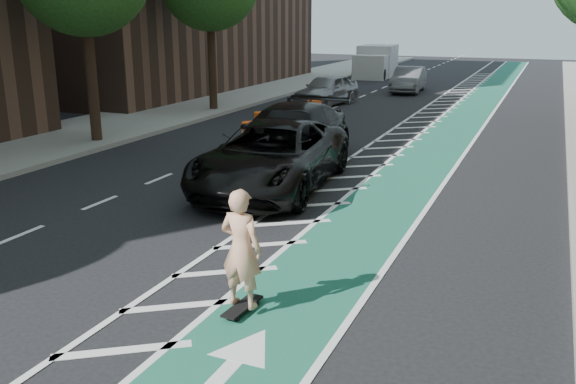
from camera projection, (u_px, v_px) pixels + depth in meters
The scene contains 16 objects.
ground at pixel (153, 259), 11.08m from camera, with size 120.00×120.00×0.00m, color black.
bike_lane at pixel (426, 159), 18.76m from camera, with size 2.00×90.00×0.01m, color #175339.
buffer_strip at pixel (378, 155), 19.33m from camera, with size 1.40×90.00×0.01m, color silver.
sidewalk_left at pixel (101, 129), 23.49m from camera, with size 5.00×90.00×0.15m, color gray.
curb_right at pixel (569, 170), 17.21m from camera, with size 0.12×90.00×0.16m, color gray.
curb_left at pixel (154, 133), 22.56m from camera, with size 0.12×90.00×0.16m, color gray.
skateboard at pixel (242, 306), 9.08m from camera, with size 0.30×0.86×0.11m.
skateboarder at pixel (241, 249), 8.82m from camera, with size 0.66×0.43×1.80m, color tan.
suv_near at pixel (272, 156), 15.44m from camera, with size 2.79×6.06×1.68m, color black.
suv_far at pixel (289, 137), 17.65m from camera, with size 2.48×6.09×1.77m, color black.
car_silver at pixel (327, 90), 30.08m from camera, with size 1.78×4.42×1.51m, color gray.
car_grey at pixel (409, 80), 35.19m from camera, with size 1.52×4.36×1.44m, color #5D5E63.
box_truck at pixel (376, 62), 43.93m from camera, with size 2.74×5.47×2.21m.
barrel_a at pixel (250, 137), 19.86m from camera, with size 0.70×0.70×0.95m.
barrel_b at pixel (260, 123), 22.89m from camera, with size 0.58×0.58×0.80m.
barrel_c at pixel (314, 113), 24.65m from camera, with size 0.74×0.74×1.01m.
Camera 1 is at (6.34, -8.49, 4.26)m, focal length 38.00 mm.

